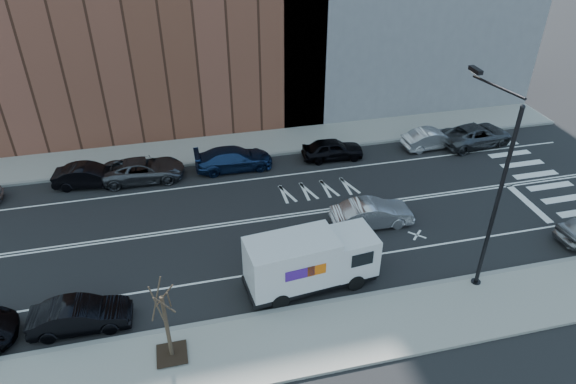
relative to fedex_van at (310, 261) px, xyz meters
name	(u,v)px	position (x,y,z in m)	size (l,w,h in m)	color
ground	(292,215)	(0.56, 5.60, -1.46)	(120.00, 120.00, 0.00)	black
sidewalk_near	(343,333)	(0.56, -3.20, -1.38)	(44.00, 3.60, 0.15)	gray
sidewalk_far	(262,143)	(0.56, 14.40, -1.38)	(44.00, 3.60, 0.15)	gray
curb_near	(330,302)	(0.56, -1.40, -1.37)	(44.00, 0.25, 0.17)	gray
curb_far	(268,155)	(0.56, 12.60, -1.37)	(44.00, 0.25, 0.17)	gray
crosswalk	(543,180)	(16.56, 5.60, -1.45)	(3.00, 14.00, 0.01)	white
road_markings	(292,215)	(0.56, 5.60, -1.45)	(40.00, 8.60, 0.01)	white
streetlight	(493,188)	(7.56, -1.31, 3.62)	(0.44, 4.02, 9.34)	black
street_tree	(168,333)	(-6.44, -2.80, -0.01)	(1.20, 1.20, 3.75)	black
fedex_van	(310,261)	(0.00, 0.00, 0.00)	(6.26, 2.67, 2.78)	black
far_parked_b	(89,176)	(-10.64, 11.50, -0.77)	(1.45, 4.16, 1.37)	black
far_parked_c	(144,170)	(-7.44, 11.46, -0.77)	(2.28, 4.94, 1.37)	#43444A
far_parked_d	(234,159)	(-1.84, 11.52, -0.74)	(2.00, 4.92, 1.43)	navy
far_parked_e	(333,149)	(4.70, 11.31, -0.77)	(1.63, 4.04, 1.38)	black
far_parked_f	(432,139)	(11.76, 11.22, -0.78)	(1.43, 4.10, 1.35)	silver
far_parked_g	(476,135)	(14.96, 10.92, -0.74)	(2.39, 5.19, 1.44)	#424549
driving_sedan	(372,214)	(4.51, 3.75, -0.73)	(1.54, 4.40, 1.45)	#A9A8AD
near_parked_rear_a	(80,315)	(-10.05, -0.28, -0.78)	(1.44, 4.14, 1.36)	black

